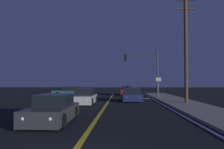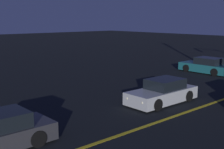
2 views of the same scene
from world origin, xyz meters
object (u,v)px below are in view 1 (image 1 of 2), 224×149
(car_distant_tail_navy, at_px, (132,95))
(street_sign_corner, at_px, (159,84))
(car_parked_curb_charcoal, at_px, (53,110))
(car_side_waiting_silver, at_px, (85,97))
(utility_pole_right, at_px, (186,46))
(car_lead_oncoming_red, at_px, (126,91))
(traffic_signal_near_right, at_px, (145,66))
(car_mid_block_teal, at_px, (70,92))

(car_distant_tail_navy, relative_size, street_sign_corner, 1.84)
(car_parked_curb_charcoal, distance_m, car_side_waiting_silver, 9.44)
(utility_pole_right, xyz_separation_m, street_sign_corner, (-1.40, 6.45, -3.45))
(car_side_waiting_silver, relative_size, car_lead_oncoming_red, 1.02)
(car_lead_oncoming_red, height_order, traffic_signal_near_right, traffic_signal_near_right)
(car_lead_oncoming_red, relative_size, car_mid_block_teal, 0.96)
(traffic_signal_near_right, bearing_deg, car_lead_oncoming_red, -62.88)
(car_side_waiting_silver, bearing_deg, car_distant_tail_navy, -141.81)
(traffic_signal_near_right, height_order, utility_pole_right, utility_pole_right)
(traffic_signal_near_right, relative_size, street_sign_corner, 2.42)
(utility_pole_right, bearing_deg, car_mid_block_teal, 140.90)
(car_parked_curb_charcoal, height_order, utility_pole_right, utility_pole_right)
(car_side_waiting_silver, xyz_separation_m, car_lead_oncoming_red, (3.99, 14.00, -0.00))
(car_parked_curb_charcoal, distance_m, traffic_signal_near_right, 20.20)
(car_lead_oncoming_red, bearing_deg, car_mid_block_teal, -154.31)
(car_parked_curb_charcoal, height_order, car_lead_oncoming_red, same)
(car_distant_tail_navy, relative_size, utility_pole_right, 0.46)
(traffic_signal_near_right, xyz_separation_m, street_sign_corner, (1.21, -2.80, -2.37))
(utility_pole_right, relative_size, street_sign_corner, 3.95)
(car_distant_tail_navy, bearing_deg, utility_pole_right, -35.17)
(car_parked_curb_charcoal, bearing_deg, street_sign_corner, -115.55)
(street_sign_corner, bearing_deg, traffic_signal_near_right, 113.40)
(street_sign_corner, bearing_deg, utility_pole_right, -77.76)
(car_distant_tail_navy, xyz_separation_m, street_sign_corner, (3.25, 3.28, 1.09))
(car_parked_curb_charcoal, xyz_separation_m, street_sign_corner, (7.58, 16.05, 1.09))
(car_mid_block_teal, bearing_deg, utility_pole_right, -128.48)
(street_sign_corner, bearing_deg, car_side_waiting_silver, -138.80)
(car_side_waiting_silver, distance_m, traffic_signal_near_right, 11.86)
(car_distant_tail_navy, bearing_deg, traffic_signal_near_right, 70.62)
(car_lead_oncoming_red, distance_m, car_mid_block_teal, 8.39)
(car_distant_tail_navy, distance_m, traffic_signal_near_right, 7.28)
(car_mid_block_teal, height_order, street_sign_corner, street_sign_corner)
(car_lead_oncoming_red, bearing_deg, car_distant_tail_navy, -88.72)
(utility_pole_right, bearing_deg, car_distant_tail_navy, 145.67)
(car_distant_tail_navy, bearing_deg, car_side_waiting_silver, -143.07)
(car_side_waiting_silver, height_order, car_lead_oncoming_red, same)
(car_parked_curb_charcoal, bearing_deg, car_lead_oncoming_red, -100.00)
(utility_pole_right, bearing_deg, traffic_signal_near_right, 105.76)
(car_lead_oncoming_red, relative_size, traffic_signal_near_right, 0.72)
(traffic_signal_near_right, relative_size, utility_pole_right, 0.61)
(car_side_waiting_silver, relative_size, street_sign_corner, 1.77)
(car_distant_tail_navy, height_order, car_mid_block_teal, same)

